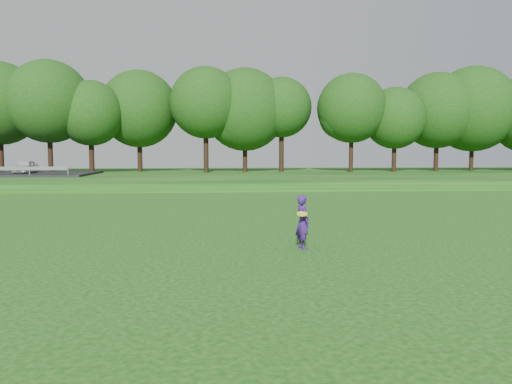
{
  "coord_description": "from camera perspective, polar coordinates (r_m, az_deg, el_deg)",
  "views": [
    {
      "loc": [
        -0.55,
        -14.37,
        2.76
      ],
      "look_at": [
        0.88,
        3.43,
        1.3
      ],
      "focal_mm": 35.0,
      "sensor_mm": 36.0,
      "label": 1
    }
  ],
  "objects": [
    {
      "name": "woman",
      "position": [
        14.15,
        5.35,
        -3.42
      ],
      "size": [
        0.5,
        0.76,
        1.54
      ],
      "color": "#38186D",
      "rests_on": "ground"
    },
    {
      "name": "berm",
      "position": [
        48.44,
        -3.95,
        1.75
      ],
      "size": [
        130.0,
        30.0,
        0.6
      ],
      "primitive_type": "cube",
      "color": "#0C3F0F",
      "rests_on": "ground"
    },
    {
      "name": "walking_path",
      "position": [
        34.49,
        -3.68,
        0.1
      ],
      "size": [
        130.0,
        1.6,
        0.04
      ],
      "primitive_type": "cube",
      "color": "gray",
      "rests_on": "ground"
    },
    {
      "name": "treeline",
      "position": [
        52.65,
        -4.05,
        10.48
      ],
      "size": [
        104.0,
        7.0,
        15.0
      ],
      "primitive_type": null,
      "color": "#0E4011",
      "rests_on": "berm"
    },
    {
      "name": "ground",
      "position": [
        14.65,
        -2.39,
        -6.19
      ],
      "size": [
        140.0,
        140.0,
        0.0
      ],
      "primitive_type": "plane",
      "color": "#0C3F0F",
      "rests_on": "ground"
    }
  ]
}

